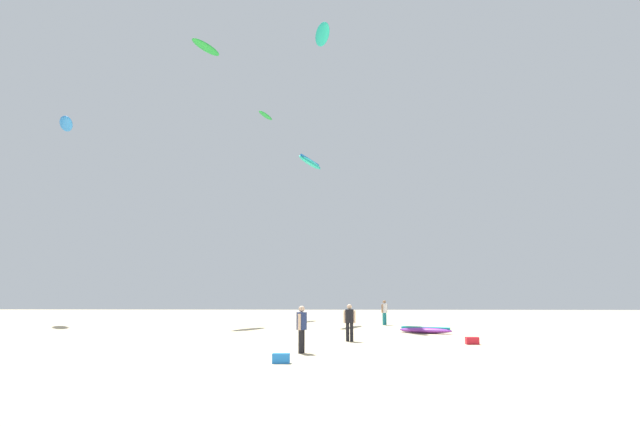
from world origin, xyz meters
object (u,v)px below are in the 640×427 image
Objects in this scene: person_foreground at (302,325)px; kite_aloft_0 at (266,116)px; person_midground at (350,320)px; gear_bag at (472,341)px; kite_grounded_near at (425,330)px; kite_aloft_4 at (206,47)px; cooler_box at (281,358)px; kite_aloft_5 at (322,35)px; kite_aloft_3 at (66,124)px; person_left at (384,311)px; kite_aloft_1 at (310,162)px.

kite_aloft_0 is (-5.56, 31.65, 18.48)m from person_foreground.
person_foreground reaches higher than person_midground.
gear_bag is at bearing -95.68° from person_midground.
person_midground is at bearing -129.00° from kite_grounded_near.
cooler_box is at bearing -70.91° from kite_aloft_4.
kite_aloft_4 reaches higher than kite_aloft_5.
kite_aloft_4 is 10.49m from kite_aloft_5.
person_midground is 0.43× the size of kite_aloft_3.
kite_aloft_4 is (-17.09, 19.71, 22.86)m from gear_bag.
gear_bag is (5.42, -1.35, -0.85)m from person_midground.
kite_aloft_0 is 0.73× the size of kite_aloft_5.
gear_bag is at bearing -33.05° from kite_aloft_3.
gear_bag is 36.20m from kite_aloft_0.
person_midground is 5.65m from gear_bag.
person_left is at bearing 94.09° from person_foreground.
kite_grounded_near is 30.89m from kite_aloft_0.
person_midground is 30.95m from kite_aloft_4.
person_left is 26.78m from kite_aloft_4.
person_foreground is 5.63m from person_midground.
gear_bag is at bearing -66.96° from kite_aloft_5.
kite_grounded_near is at bearing -30.71° from person_midground.
kite_aloft_4 is 0.92× the size of kite_aloft_5.
person_foreground is at bearing -120.66° from kite_grounded_near.
cooler_box is 0.13× the size of kite_aloft_5.
kite_aloft_5 is at bearing 88.12° from cooler_box.
person_midground is 31.96m from kite_aloft_3.
person_foreground is at bearing -58.21° from person_left.
person_left is at bearing 76.57° from cooler_box.
kite_grounded_near is 0.75× the size of kite_aloft_5.
cooler_box is 10.52m from gear_bag.
kite_grounded_near reaches higher than gear_bag.
person_left is 12.72m from kite_aloft_1.
person_midground is 26.48m from kite_aloft_5.
kite_aloft_0 is at bearing 62.55° from kite_aloft_4.
person_midground reaches higher than cooler_box.
person_midground is 3.10× the size of gear_bag.
person_left reaches higher than person_midground.
person_foreground reaches higher than gear_bag.
kite_aloft_0 is at bearing 174.47° from person_left.
kite_aloft_3 is at bearing 128.67° from cooler_box.
kite_aloft_4 reaches higher than kite_aloft_0.
kite_aloft_4 is (-9.05, 2.61, 10.72)m from kite_aloft_1.
kite_aloft_5 is (0.78, 23.64, 22.41)m from cooler_box.
person_foreground is 0.43× the size of kite_aloft_5.
person_midground reaches higher than gear_bag.
cooler_box is (-0.48, -3.07, -0.88)m from person_foreground.
kite_aloft_5 is (0.30, 20.57, 21.53)m from person_foreground.
kite_aloft_1 is 10.32m from kite_aloft_5.
kite_aloft_5 is at bearing 113.04° from gear_bag.
kite_aloft_0 is (-11.92, 20.94, 19.34)m from kite_grounded_near.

